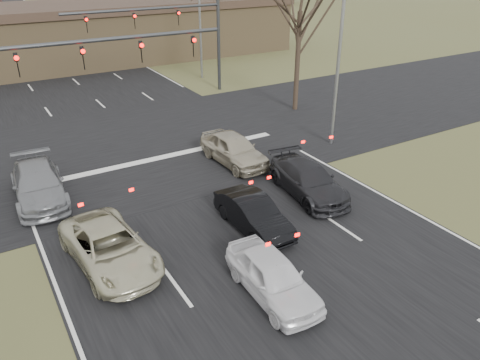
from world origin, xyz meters
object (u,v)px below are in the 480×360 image
Objects in this scene: car_charcoal_sedan at (308,180)px; car_black_hatch at (253,214)px; car_grey_ahead at (38,184)px; car_silver_ahead at (234,149)px; car_white_sedan at (273,276)px; mast_arm_far at (183,25)px; mast_arm_near at (35,74)px; streetlight_right_near at (338,41)px; building at (75,34)px; car_silver_suv at (110,248)px; streetlight_right_far at (197,8)px.

car_black_hatch is at bearing -154.19° from car_charcoal_sedan.
car_silver_ahead is (9.14, -1.03, 0.04)m from car_grey_ahead.
car_white_sedan is at bearing -129.62° from car_charcoal_sedan.
car_charcoal_sedan is at bearing -96.93° from mast_arm_far.
streetlight_right_near is (14.05, -3.00, 0.51)m from mast_arm_near.
mast_arm_far is at bearing -74.42° from building.
car_silver_suv is 6.31m from car_grey_ahead.
streetlight_right_near is 11.01m from car_black_hatch.
car_silver_ahead is (-6.32, -16.51, -4.82)m from streetlight_right_far.
mast_arm_near is at bearing 111.79° from car_white_sedan.
car_white_sedan is (3.88, -4.14, -0.00)m from car_silver_suv.
car_silver_ahead is at bearing -104.28° from mast_arm_far.
car_black_hatch is (5.42, -0.59, -0.03)m from car_silver_suv.
streetlight_right_near reaches higher than mast_arm_near.
mast_arm_far is at bearing 41.22° from mast_arm_near.
mast_arm_near is 12.51m from car_charcoal_sedan.
building is 15.75m from mast_arm_far.
car_white_sedan is (-9.85, -8.80, -4.91)m from streetlight_right_near.
car_silver_suv is at bearing -122.15° from mast_arm_far.
mast_arm_far is 2.47× the size of car_silver_ahead.
car_silver_suv is (0.31, -7.66, -4.39)m from mast_arm_near.
building is 4.24× the size of streetlight_right_near.
building is at bearing 73.87° from mast_arm_near.
streetlight_right_near is at bearing -12.05° from mast_arm_near.
car_charcoal_sedan is (-5.21, -21.08, -4.89)m from streetlight_right_far.
streetlight_right_near is 2.52× the size of car_black_hatch.
car_silver_suv is 1.23× the size of car_black_hatch.
mast_arm_near is 14.38m from streetlight_right_near.
car_grey_ahead is (-14.97, 1.53, -4.86)m from streetlight_right_near.
mast_arm_near is 1.21× the size of streetlight_right_far.
streetlight_right_near is 2.04× the size of car_silver_suv.
streetlight_right_far is 2.04× the size of car_silver_suv.
car_black_hatch is (-1.50, -33.25, -2.01)m from building.
mast_arm_far is at bearing 73.48° from car_silver_ahead.
car_silver_suv is 0.98× the size of car_grey_ahead.
streetlight_right_near is at bearing 48.69° from car_charcoal_sedan.
streetlight_right_near is 7.93m from car_charcoal_sedan.
streetlight_right_near is at bearing -2.14° from car_grey_ahead.
building is 33.45m from car_silver_suv.
mast_arm_near is 4.68m from car_grey_ahead.
car_white_sedan is at bearing -70.42° from mast_arm_near.
mast_arm_near is at bearing 87.06° from car_silver_suv.
streetlight_right_far is 2.22× the size of car_silver_ahead.
building is 3.81× the size of mast_arm_far.
streetlight_right_near is 15.32m from car_silver_suv.
car_grey_ahead is (-5.11, 10.33, 0.05)m from car_white_sedan.
car_white_sedan is at bearing -138.23° from streetlight_right_near.
streetlight_right_near is at bearing 13.48° from car_silver_suv.
car_grey_ahead is at bearing 174.17° from streetlight_right_near.
streetlight_right_far is 28.23m from car_white_sedan.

